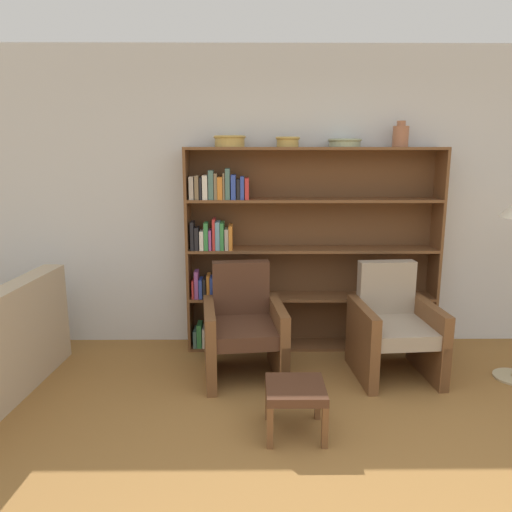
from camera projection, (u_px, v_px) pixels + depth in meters
wall_back at (317, 200)px, 4.67m from camera, size 12.00×0.06×2.75m
bookshelf at (288, 252)px, 4.60m from camera, size 2.30×0.30×1.86m
bowl_copper at (230, 140)px, 4.36m from camera, size 0.28×0.28×0.10m
bowl_terracotta at (288, 141)px, 4.37m from camera, size 0.22×0.22×0.09m
bowl_brass at (345, 142)px, 4.37m from camera, size 0.30×0.30×0.07m
vase_tall at (401, 136)px, 4.36m from camera, size 0.14×0.14×0.22m
armchair_leather at (244, 328)px, 4.11m from camera, size 0.71×0.75×0.91m
armchair_cushioned at (393, 328)px, 4.12m from camera, size 0.69×0.73×0.91m
footstool at (295, 394)px, 3.26m from camera, size 0.38×0.38×0.34m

